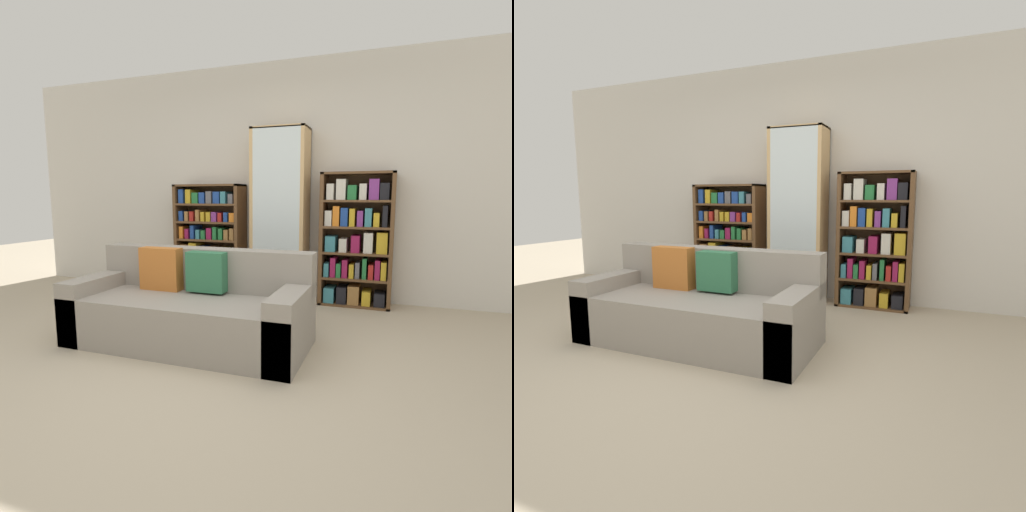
# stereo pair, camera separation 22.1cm
# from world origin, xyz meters

# --- Properties ---
(ground_plane) EXTENTS (16.00, 16.00, 0.00)m
(ground_plane) POSITION_xyz_m (0.00, 0.00, 0.00)
(ground_plane) COLOR tan
(wall_back) EXTENTS (7.18, 0.06, 2.70)m
(wall_back) POSITION_xyz_m (0.00, 2.47, 1.35)
(wall_back) COLOR beige
(wall_back) RESTS_ON ground
(couch) EXTENTS (1.90, 0.81, 0.75)m
(couch) POSITION_xyz_m (-0.32, 0.65, 0.27)
(couch) COLOR gray
(couch) RESTS_ON ground
(bookshelf_left) EXTENTS (0.84, 0.32, 1.32)m
(bookshelf_left) POSITION_xyz_m (-0.93, 2.26, 0.64)
(bookshelf_left) COLOR brown
(bookshelf_left) RESTS_ON ground
(display_cabinet) EXTENTS (0.61, 0.36, 1.93)m
(display_cabinet) POSITION_xyz_m (-0.03, 2.25, 0.95)
(display_cabinet) COLOR tan
(display_cabinet) RESTS_ON ground
(bookshelf_right) EXTENTS (0.76, 0.32, 1.44)m
(bookshelf_right) POSITION_xyz_m (0.82, 2.26, 0.70)
(bookshelf_right) COLOR brown
(bookshelf_right) RESTS_ON ground
(wine_bottle) EXTENTS (0.08, 0.08, 0.37)m
(wine_bottle) POSITION_xyz_m (0.39, 1.45, 0.15)
(wine_bottle) COLOR #143819
(wine_bottle) RESTS_ON ground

